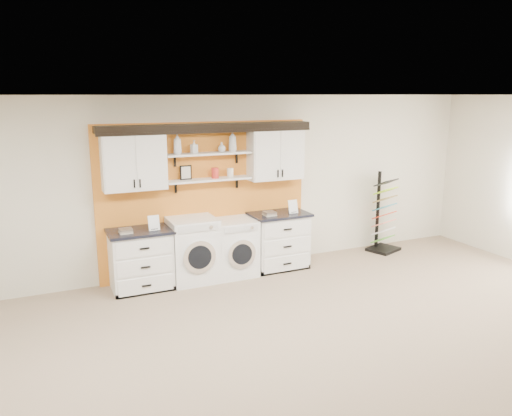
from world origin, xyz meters
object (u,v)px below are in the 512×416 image
base_cabinet_right (279,240)px  washer (193,250)px  base_cabinet_left (141,259)px  sample_rack (384,225)px  dryer (234,247)px

base_cabinet_right → washer: (-1.47, -0.00, 0.03)m
base_cabinet_left → sample_rack: sample_rack is taller
base_cabinet_right → dryer: (-0.80, -0.00, -0.01)m
base_cabinet_right → dryer: 0.80m
dryer → sample_rack: sample_rack is taller
washer → sample_rack: (3.63, 0.03, -0.01)m
sample_rack → base_cabinet_left: bearing=160.3°
dryer → sample_rack: size_ratio=0.62×
dryer → base_cabinet_left: bearing=179.9°
sample_rack → base_cabinet_right: bearing=160.8°
dryer → washer: bearing=-180.0°
base_cabinet_right → sample_rack: (2.16, 0.03, 0.02)m
base_cabinet_right → sample_rack: sample_rack is taller
washer → base_cabinet_right: bearing=0.1°
base_cabinet_right → dryer: base_cabinet_right is taller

